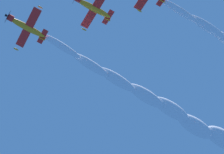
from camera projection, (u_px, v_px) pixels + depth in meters
name	position (u px, v px, depth m)	size (l,w,h in m)	color
airplane_lead	(26.00, 27.00, 81.16)	(8.77, 8.50, 4.36)	orange
airplane_left_wingman	(92.00, 8.00, 82.85)	(8.81, 8.47, 4.34)	orange
smoke_trail_lead	(211.00, 132.00, 90.37)	(19.57, 57.37, 9.10)	white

